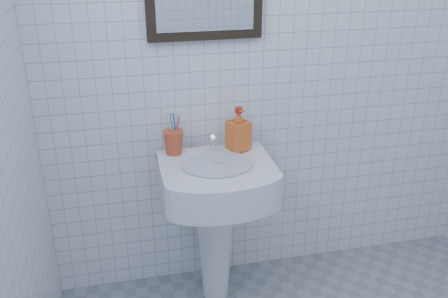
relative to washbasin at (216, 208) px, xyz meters
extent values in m
cube|color=white|center=(0.34, 0.22, 0.74)|extent=(2.20, 0.02, 2.50)
cone|color=white|center=(0.00, 0.02, -0.20)|extent=(0.19, 0.19, 0.62)
cube|color=white|center=(0.00, -0.02, 0.16)|extent=(0.49, 0.35, 0.15)
cube|color=white|center=(0.00, 0.11, 0.23)|extent=(0.49, 0.09, 0.03)
cylinder|color=silver|center=(0.00, -0.05, 0.25)|extent=(0.31, 0.31, 0.01)
cylinder|color=white|center=(0.00, 0.09, 0.26)|extent=(0.04, 0.04, 0.04)
cylinder|color=white|center=(0.00, 0.08, 0.31)|extent=(0.02, 0.08, 0.06)
cylinder|color=white|center=(0.00, 0.11, 0.30)|extent=(0.03, 0.04, 0.07)
imported|color=red|center=(0.13, 0.09, 0.34)|extent=(0.12, 0.12, 0.20)
camera|label=1|loc=(-0.40, -1.93, 1.18)|focal=40.00mm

